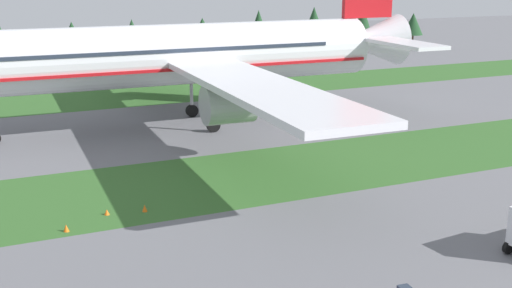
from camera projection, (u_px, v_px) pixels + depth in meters
The scene contains 7 objects.
grass_strip_near at pixel (251, 175), 62.23m from camera, with size 320.00×16.31×0.01m, color #336028.
grass_strip_far at pixel (143, 95), 101.66m from camera, with size 320.00×16.31×0.01m, color #336028.
airliner at pixel (181, 54), 79.39m from camera, with size 64.69×79.78×25.99m.
taxiway_marker_0 at pixel (66, 228), 48.74m from camera, with size 0.44×0.44×0.58m, color orange.
taxiway_marker_1 at pixel (145, 208), 52.77m from camera, with size 0.44×0.44×0.59m, color orange.
taxiway_marker_2 at pixel (107, 212), 52.09m from camera, with size 0.44×0.44×0.47m, color orange.
distant_tree_line at pixel (128, 33), 130.36m from camera, with size 158.24×10.67×12.70m.
Camera 1 is at (-23.15, -16.35, 19.58)m, focal length 44.20 mm.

